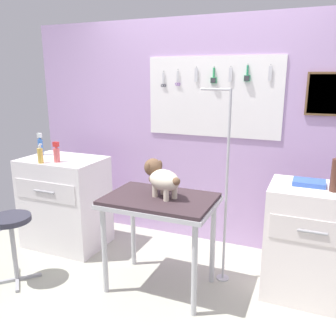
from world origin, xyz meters
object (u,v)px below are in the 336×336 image
(soda_bottle, at_px, (336,174))
(cabinet_right, at_px, (311,242))
(grooming_table, at_px, (160,208))
(grooming_arm, at_px, (225,196))
(pump_bottle_white, at_px, (57,154))
(stool, at_px, (11,229))
(dog, at_px, (161,177))
(counter_left, at_px, (65,202))

(soda_bottle, bearing_deg, cabinet_right, 152.65)
(grooming_table, relative_size, grooming_arm, 0.54)
(pump_bottle_white, distance_m, soda_bottle, 2.44)
(stool, bearing_deg, soda_bottle, 16.36)
(stool, xyz_separation_m, pump_bottle_white, (0.02, 0.61, 0.53))
(stool, height_order, pump_bottle_white, pump_bottle_white)
(stool, relative_size, soda_bottle, 2.14)
(cabinet_right, distance_m, stool, 2.46)
(grooming_table, distance_m, soda_bottle, 1.34)
(grooming_table, height_order, stool, grooming_table)
(grooming_table, bearing_deg, cabinet_right, 18.10)
(grooming_arm, height_order, dog, grooming_arm)
(counter_left, xyz_separation_m, pump_bottle_white, (0.06, -0.14, 0.55))
(counter_left, relative_size, cabinet_right, 1.02)
(counter_left, distance_m, pump_bottle_white, 0.57)
(counter_left, bearing_deg, dog, -14.55)
(stool, bearing_deg, grooming_table, 18.85)
(grooming_arm, xyz_separation_m, stool, (-1.64, -0.73, -0.28))
(cabinet_right, relative_size, stool, 1.53)
(pump_bottle_white, relative_size, soda_bottle, 0.70)
(grooming_arm, relative_size, pump_bottle_white, 8.34)
(stool, bearing_deg, cabinet_right, 18.48)
(counter_left, bearing_deg, grooming_arm, -0.80)
(counter_left, xyz_separation_m, soda_bottle, (2.49, -0.03, 0.58))
(grooming_table, distance_m, counter_left, 1.30)
(dog, bearing_deg, cabinet_right, 16.94)
(cabinet_right, bearing_deg, grooming_arm, -175.71)
(grooming_table, height_order, soda_bottle, soda_bottle)
(stool, bearing_deg, dog, 19.94)
(dog, xyz_separation_m, cabinet_right, (1.14, 0.35, -0.50))
(grooming_arm, bearing_deg, stool, -156.09)
(pump_bottle_white, height_order, soda_bottle, soda_bottle)
(grooming_table, relative_size, soda_bottle, 3.15)
(grooming_table, height_order, pump_bottle_white, pump_bottle_white)
(stool, relative_size, pump_bottle_white, 3.04)
(cabinet_right, xyz_separation_m, soda_bottle, (0.12, -0.06, 0.59))
(grooming_table, relative_size, cabinet_right, 0.96)
(counter_left, height_order, cabinet_right, counter_left)
(grooming_arm, height_order, soda_bottle, grooming_arm)
(dog, height_order, counter_left, dog)
(grooming_table, height_order, grooming_arm, grooming_arm)
(grooming_table, xyz_separation_m, soda_bottle, (1.26, 0.31, 0.34))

